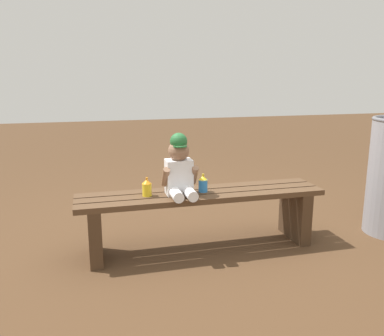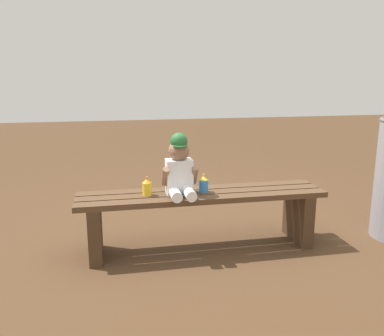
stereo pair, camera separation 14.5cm
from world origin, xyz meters
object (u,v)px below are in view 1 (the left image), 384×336
at_px(child_figure, 179,168).
at_px(park_bench, 201,209).
at_px(sippy_cup_right, 203,183).
at_px(sippy_cup_left, 147,187).

bearing_deg(child_figure, park_bench, 9.43).
distance_m(child_figure, sippy_cup_right, 0.21).
bearing_deg(child_figure, sippy_cup_right, 9.76).
distance_m(child_figure, sippy_cup_left, 0.24).
xyz_separation_m(park_bench, sippy_cup_left, (-0.36, 0.00, 0.18)).
xyz_separation_m(park_bench, child_figure, (-0.15, -0.03, 0.30)).
bearing_deg(sippy_cup_right, sippy_cup_left, 180.00).
relative_size(park_bench, sippy_cup_right, 13.31).
distance_m(park_bench, child_figure, 0.34).
xyz_separation_m(park_bench, sippy_cup_right, (0.01, 0.00, 0.18)).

